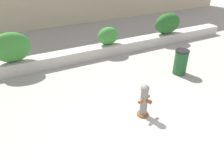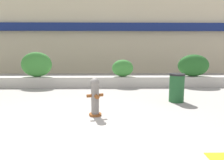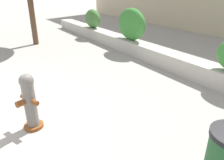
{
  "view_description": "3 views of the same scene",
  "coord_description": "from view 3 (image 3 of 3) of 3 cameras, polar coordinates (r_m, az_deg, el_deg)",
  "views": [
    {
      "loc": [
        -2.36,
        -2.83,
        4.3
      ],
      "look_at": [
        0.34,
        2.47,
        0.8
      ],
      "focal_mm": 35.0,
      "sensor_mm": 36.0,
      "label": 1
    },
    {
      "loc": [
        1.19,
        -4.63,
        1.93
      ],
      "look_at": [
        1.34,
        2.31,
        0.88
      ],
      "focal_mm": 35.0,
      "sensor_mm": 36.0,
      "label": 2
    },
    {
      "loc": [
        4.53,
        0.76,
        2.46
      ],
      "look_at": [
        0.9,
        3.09,
        0.59
      ],
      "focal_mm": 35.0,
      "sensor_mm": 36.0,
      "label": 3
    }
  ],
  "objects": [
    {
      "name": "hedge_bush_1",
      "position": [
        8.67,
        5.09,
        14.33
      ],
      "size": [
        1.49,
        0.61,
        1.2
      ],
      "primitive_type": "ellipsoid",
      "color": "#387F33",
      "rests_on": "planter_wall_low"
    },
    {
      "name": "planter_wall_low",
      "position": [
        7.27,
        15.69,
        4.86
      ],
      "size": [
        18.0,
        0.7,
        0.5
      ],
      "primitive_type": "cube",
      "color": "#B7B2A8",
      "rests_on": "ground"
    },
    {
      "name": "fire_hydrant",
      "position": [
        4.2,
        -20.75,
        -5.25
      ],
      "size": [
        0.48,
        0.48,
        1.08
      ],
      "color": "brown",
      "rests_on": "ground"
    },
    {
      "name": "hedge_bush_0",
      "position": [
        11.33,
        -5.05,
        15.7
      ],
      "size": [
        1.13,
        0.6,
        0.9
      ],
      "primitive_type": "ellipsoid",
      "color": "#427538",
      "rests_on": "planter_wall_low"
    }
  ]
}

